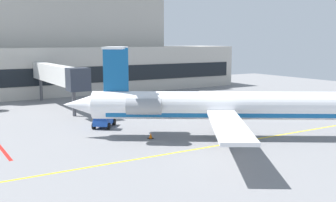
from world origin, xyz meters
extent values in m
cube|color=slate|center=(0.00, 0.00, -0.05)|extent=(120.00, 120.00, 0.10)
cube|color=yellow|center=(0.00, 3.52, 0.00)|extent=(108.00, 0.24, 0.01)
cube|color=red|center=(-13.69, 12.03, 0.00)|extent=(0.30, 8.00, 0.01)
cube|color=#B7B2A8|center=(0.47, 45.05, 3.91)|extent=(68.48, 10.11, 7.82)
cube|color=#A8A49A|center=(2.35, 47.58, 13.52)|extent=(37.88, 7.08, 11.40)
cube|color=black|center=(0.47, 39.95, 3.41)|extent=(65.74, 0.12, 2.68)
cube|color=silver|center=(-3.59, 31.30, 4.54)|extent=(1.40, 17.39, 2.40)
cube|color=#2D333D|center=(-3.59, 21.71, 4.54)|extent=(2.40, 2.00, 2.64)
cylinder|color=#4C4C51|center=(-3.59, 38.50, 1.67)|extent=(0.44, 0.44, 3.34)
cylinder|color=#4C4C51|center=(-3.59, 23.41, 1.67)|extent=(0.44, 0.44, 3.34)
cylinder|color=white|center=(5.92, 4.76, 3.02)|extent=(24.28, 17.02, 2.56)
cube|color=#145999|center=(5.92, 4.76, 2.32)|extent=(21.85, 15.31, 0.46)
cone|color=white|center=(-6.48, 12.83, 3.02)|extent=(3.98, 3.64, 2.18)
cube|color=white|center=(8.17, 11.78, 2.64)|extent=(8.41, 11.11, 0.28)
cube|color=white|center=(0.42, -0.14, 2.64)|extent=(8.41, 11.11, 0.28)
cylinder|color=gray|center=(-0.30, 11.22, 3.22)|extent=(3.35, 2.86, 1.41)
cylinder|color=gray|center=(-2.50, 7.83, 3.22)|extent=(3.35, 2.86, 1.41)
cube|color=#145999|center=(-3.69, 11.01, 6.29)|extent=(2.07, 1.46, 3.98)
cube|color=white|center=(-3.69, 11.01, 8.28)|extent=(3.74, 4.42, 0.20)
cylinder|color=#3F3F44|center=(5.69, 6.91, 1.32)|extent=(0.20, 0.20, 1.29)
cylinder|color=black|center=(5.69, 6.91, 0.45)|extent=(0.95, 0.78, 0.90)
cylinder|color=#3F3F44|center=(3.87, 4.11, 1.32)|extent=(0.20, 0.20, 1.29)
cylinder|color=black|center=(3.87, 4.11, 0.45)|extent=(0.95, 0.78, 0.90)
cube|color=#1E4CB2|center=(-3.03, 15.64, 0.64)|extent=(3.11, 3.34, 0.57)
cube|color=#1A4197|center=(-3.57, 14.97, 1.49)|extent=(1.84, 1.82, 1.13)
cylinder|color=black|center=(-3.11, 14.33, 0.35)|extent=(0.66, 0.72, 0.70)
cylinder|color=black|center=(-4.30, 15.29, 0.35)|extent=(0.66, 0.72, 0.70)
cylinder|color=black|center=(-1.77, 15.99, 0.35)|extent=(0.66, 0.72, 0.70)
cylinder|color=black|center=(-2.96, 16.95, 0.35)|extent=(0.66, 0.72, 0.70)
cone|color=orange|center=(-1.34, 8.73, 0.28)|extent=(0.36, 0.36, 0.55)
cube|color=black|center=(-1.34, 8.73, 0.02)|extent=(0.47, 0.47, 0.04)
cone|color=orange|center=(7.54, 6.90, 0.28)|extent=(0.36, 0.36, 0.55)
cube|color=black|center=(7.54, 6.90, 0.02)|extent=(0.47, 0.47, 0.04)
camera|label=1|loc=(-19.11, -23.28, 8.92)|focal=43.60mm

